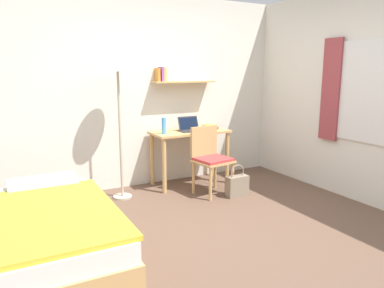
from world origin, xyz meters
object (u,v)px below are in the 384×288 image
Objects in this scene: water_bottle at (164,126)px; standing_lamp at (118,72)px; desk_chair at (210,157)px; book_stack at (210,127)px; bed at (55,233)px; laptop at (190,127)px; desk at (190,141)px; handbag at (237,185)px.

standing_lamp is at bearing -174.84° from water_bottle.
standing_lamp reaches higher than water_bottle.
water_bottle is at bearing 137.91° from desk_chair.
water_bottle reaches higher than book_stack.
water_bottle reaches higher than bed.
desk_chair is at bearing 23.16° from bed.
bed is 2.08m from standing_lamp.
standing_lamp is at bearing -173.66° from laptop.
desk is 4.25× the size of book_stack.
laptop is at bearing 111.04° from handbag.
bed is at bearing -145.93° from desk.
water_bottle is (-0.42, -0.06, 0.06)m from laptop.
standing_lamp reaches higher than desk.
standing_lamp reaches higher than book_stack.
handbag is at bearing -25.96° from standing_lamp.
desk_chair is 0.73m from water_bottle.
desk is 1.42m from standing_lamp.
desk is 0.94m from handbag.
bed is 2.08× the size of desk_chair.
standing_lamp is 7.15× the size of book_stack.
desk_chair is at bearing -83.97° from laptop.
standing_lamp is 4.31× the size of handbag.
water_bottle is 0.85× the size of book_stack.
bed reaches higher than handbag.
standing_lamp is at bearing 51.87° from bed.
laptop is (1.03, 0.11, -0.76)m from standing_lamp.
book_stack is (1.39, 0.17, -0.79)m from standing_lamp.
water_bottle is 0.51× the size of handbag.
book_stack reaches higher than handbag.
laptop is 0.74× the size of handbag.
desk is at bearing 34.07° from bed.
handbag is at bearing -68.96° from laptop.
book_stack is at bearing 30.81° from bed.
desk is at bearing -171.53° from book_stack.
desk reaches higher than handbag.
laptop reaches higher than handbag.
desk_chair is (2.06, 0.88, 0.25)m from bed.
laptop is 0.37m from book_stack.
water_bottle is at bearing 5.16° from standing_lamp.
water_bottle reaches higher than laptop.
laptop is (2.01, 1.36, 0.58)m from bed.
laptop is at bearing -171.52° from book_stack.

